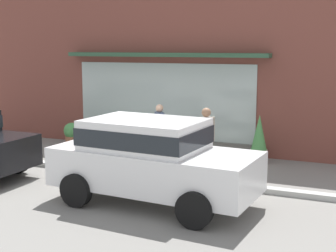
% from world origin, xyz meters
% --- Properties ---
extents(ground_plane, '(60.00, 60.00, 0.00)m').
position_xyz_m(ground_plane, '(0.00, 0.00, 0.00)').
color(ground_plane, gray).
extents(curb_strip, '(14.00, 0.24, 0.12)m').
position_xyz_m(curb_strip, '(0.00, -0.20, 0.06)').
color(curb_strip, '#B2B2AD').
rests_on(curb_strip, ground_plane).
extents(storefront, '(14.00, 0.81, 4.82)m').
position_xyz_m(storefront, '(-0.00, 3.19, 2.36)').
color(storefront, brown).
rests_on(storefront, ground_plane).
extents(fire_hydrant, '(0.39, 0.35, 0.81)m').
position_xyz_m(fire_hydrant, '(0.72, 0.90, 0.40)').
color(fire_hydrant, gold).
rests_on(fire_hydrant, ground_plane).
extents(pedestrian_with_handbag, '(0.45, 0.55, 1.56)m').
position_xyz_m(pedestrian_with_handbag, '(0.44, 1.58, 0.89)').
color(pedestrian_with_handbag, brown).
rests_on(pedestrian_with_handbag, ground_plane).
extents(pedestrian_passerby, '(0.34, 0.36, 1.67)m').
position_xyz_m(pedestrian_passerby, '(2.12, 0.55, 0.97)').
color(pedestrian_passerby, '#9E9384').
rests_on(pedestrian_passerby, ground_plane).
extents(parked_car_white, '(4.18, 2.15, 1.68)m').
position_xyz_m(parked_car_white, '(1.78, -1.79, 0.95)').
color(parked_car_white, white).
rests_on(parked_car_white, ground_plane).
extents(potted_plant_by_entrance, '(0.47, 0.47, 1.31)m').
position_xyz_m(potted_plant_by_entrance, '(2.99, 2.40, 0.63)').
color(potted_plant_by_entrance, '#B7B2A3').
rests_on(potted_plant_by_entrance, ground_plane).
extents(potted_plant_doorstep, '(0.51, 0.51, 0.80)m').
position_xyz_m(potted_plant_doorstep, '(-1.95, 2.30, 0.46)').
color(potted_plant_doorstep, '#9E6042').
rests_on(potted_plant_doorstep, ground_plane).
extents(potted_plant_corner_tall, '(0.50, 0.50, 0.75)m').
position_xyz_m(potted_plant_corner_tall, '(-2.85, 2.21, 0.40)').
color(potted_plant_corner_tall, '#9E6042').
rests_on(potted_plant_corner_tall, ground_plane).
extents(potted_plant_window_left, '(0.43, 0.43, 0.76)m').
position_xyz_m(potted_plant_window_left, '(1.07, 2.64, 0.36)').
color(potted_plant_window_left, '#B7B2A3').
rests_on(potted_plant_window_left, ground_plane).
extents(potted_plant_near_hydrant, '(0.41, 0.41, 0.75)m').
position_xyz_m(potted_plant_near_hydrant, '(-0.68, 2.65, 0.41)').
color(potted_plant_near_hydrant, '#4C4C51').
rests_on(potted_plant_near_hydrant, ground_plane).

